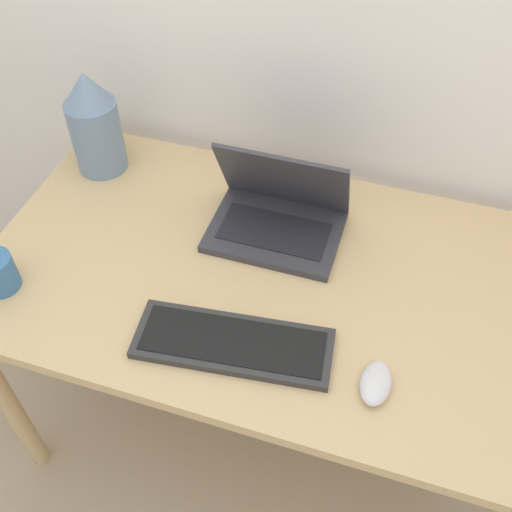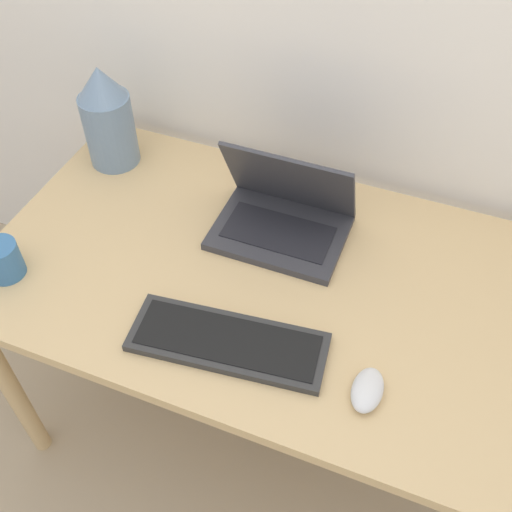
{
  "view_description": "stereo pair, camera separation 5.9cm",
  "coord_description": "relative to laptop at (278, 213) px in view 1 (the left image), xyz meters",
  "views": [
    {
      "loc": [
        0.25,
        -0.5,
        1.78
      ],
      "look_at": [
        -0.02,
        0.34,
        0.82
      ],
      "focal_mm": 42.0,
      "sensor_mm": 36.0,
      "label": 1
    },
    {
      "loc": [
        0.31,
        -0.48,
        1.78
      ],
      "look_at": [
        -0.02,
        0.34,
        0.82
      ],
      "focal_mm": 42.0,
      "sensor_mm": 36.0,
      "label": 2
    }
  ],
  "objects": [
    {
      "name": "vase",
      "position": [
        -0.53,
        0.09,
        0.09
      ],
      "size": [
        0.14,
        0.14,
        0.29
      ],
      "color": "slate",
      "rests_on": "desk"
    },
    {
      "name": "mouse",
      "position": [
        0.31,
        -0.38,
        -0.03
      ],
      "size": [
        0.06,
        0.11,
        0.03
      ],
      "color": "silver",
      "rests_on": "desk"
    },
    {
      "name": "desk",
      "position": [
        0.02,
        -0.15,
        -0.13
      ],
      "size": [
        1.35,
        0.78,
        0.72
      ],
      "color": "tan",
      "rests_on": "ground_plane"
    },
    {
      "name": "keyboard",
      "position": [
        0.01,
        -0.37,
        -0.04
      ],
      "size": [
        0.43,
        0.19,
        0.02
      ],
      "color": "#2D2D2D",
      "rests_on": "desk"
    },
    {
      "name": "laptop",
      "position": [
        0.0,
        0.0,
        0.0
      ],
      "size": [
        0.32,
        0.24,
        0.23
      ],
      "color": "#333338",
      "rests_on": "desk"
    }
  ]
}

